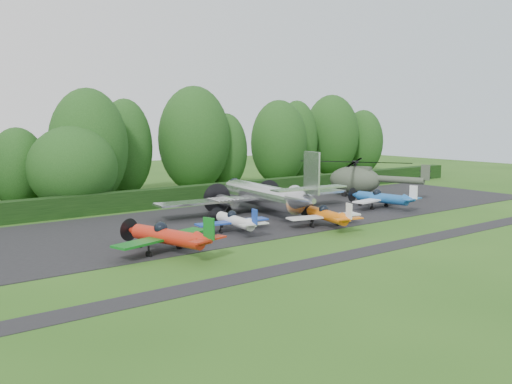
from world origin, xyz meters
TOP-DOWN VIEW (x-y plane):
  - ground at (0.00, 0.00)m, footprint 160.00×160.00m
  - apron at (0.00, 10.00)m, footprint 70.00×18.00m
  - taxiway_verge at (0.00, -6.00)m, footprint 70.00×2.00m
  - hedgerow at (0.00, 21.00)m, footprint 90.00×1.60m
  - transport_plane at (2.06, 10.72)m, footprint 21.25×16.30m
  - light_plane_red at (-13.46, 2.04)m, footprint 7.93×8.33m
  - light_plane_white at (-5.51, 5.09)m, footprint 6.43×6.76m
  - light_plane_orange at (2.09, 2.08)m, footprint 6.86×7.21m
  - light_plane_blue at (13.75, 5.81)m, footprint 7.31×7.68m
  - helicopter at (18.60, 13.99)m, footprint 13.26×15.53m
  - sign_board at (24.95, 19.09)m, footprint 3.13×0.12m
  - tree_0 at (-9.06, 27.33)m, footprint 8.44×8.44m
  - tree_2 at (-2.82, 31.63)m, footprint 6.53×6.53m
  - tree_4 at (19.28, 29.16)m, footprint 7.95×7.95m
  - tree_5 at (40.77, 32.75)m, footprint 6.73×6.73m
  - tree_6 at (-15.93, 29.39)m, footprint 5.88×5.88m
  - tree_7 at (25.80, 32.73)m, footprint 6.39×6.39m
  - tree_8 at (10.80, 29.96)m, footprint 5.71×5.71m
  - tree_9 at (33.97, 33.44)m, footprint 8.81×8.81m
  - tree_10 at (5.84, 29.89)m, footprint 9.14×9.14m
  - tree_12 at (-11.76, 24.87)m, footprint 9.07×9.07m

SIDE VIEW (x-z plane):
  - ground at x=0.00m, z-range 0.00..0.00m
  - hedgerow at x=0.00m, z-range -1.00..1.00m
  - taxiway_verge at x=0.00m, z-range 0.00..0.00m
  - apron at x=0.00m, z-range 0.00..0.01m
  - light_plane_white at x=-5.51m, z-range -0.21..2.26m
  - light_plane_orange at x=2.09m, z-range -0.22..2.42m
  - light_plane_blue at x=13.75m, z-range -0.23..2.57m
  - sign_board at x=24.95m, z-range 0.31..2.07m
  - light_plane_red at x=-13.46m, z-range -0.25..2.79m
  - transport_plane at x=2.06m, z-range -1.51..5.30m
  - helicopter at x=18.60m, z-range 0.16..4.43m
  - tree_6 at x=-15.93m, z-range -0.01..8.45m
  - tree_12 at x=-11.76m, z-range -0.01..8.64m
  - tree_8 at x=10.80m, z-range -0.02..9.99m
  - tree_5 at x=40.77m, z-range -0.01..10.67m
  - tree_2 at x=-2.82m, z-range -0.01..11.70m
  - tree_4 at x=19.28m, z-range -0.01..11.86m
  - tree_7 at x=25.80m, z-range -0.02..11.98m
  - tree_0 at x=-9.06m, z-range -0.01..12.62m
  - tree_9 at x=33.97m, z-range -0.01..13.05m
  - tree_10 at x=5.84m, z-range -0.01..13.41m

